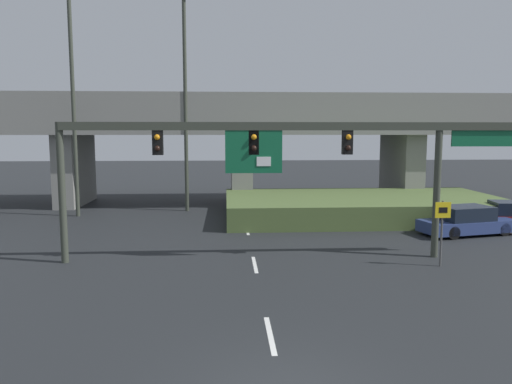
{
  "coord_description": "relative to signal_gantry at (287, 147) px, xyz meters",
  "views": [
    {
      "loc": [
        -1.09,
        -9.21,
        5.12
      ],
      "look_at": [
        0.0,
        8.8,
        2.93
      ],
      "focal_mm": 35.0,
      "sensor_mm": 36.0,
      "label": 1
    }
  ],
  "objects": [
    {
      "name": "lane_markings",
      "position": [
        -1.33,
        2.62,
        -4.54
      ],
      "size": [
        0.14,
        36.11,
        0.01
      ],
      "color": "silver",
      "rests_on": "ground"
    },
    {
      "name": "signal_gantry",
      "position": [
        0.0,
        0.0,
        0.0
      ],
      "size": [
        18.68,
        0.44,
        5.49
      ],
      "color": "#383D33",
      "rests_on": "ground"
    },
    {
      "name": "highway_light_pole_far",
      "position": [
        -4.96,
        12.73,
        2.62
      ],
      "size": [
        0.7,
        0.36,
        13.56
      ],
      "color": "#383D33",
      "rests_on": "ground"
    },
    {
      "name": "overpass_bridge",
      "position": [
        -1.33,
        16.26,
        0.73
      ],
      "size": [
        41.51,
        7.27,
        7.64
      ],
      "color": "gray",
      "rests_on": "ground"
    },
    {
      "name": "highway_light_pole_near",
      "position": [
        -11.45,
        11.05,
        3.06
      ],
      "size": [
        0.7,
        0.36,
        14.44
      ],
      "color": "#383D33",
      "rests_on": "ground"
    },
    {
      "name": "parked_sedan_near_right",
      "position": [
        9.58,
        4.32,
        -3.87
      ],
      "size": [
        5.08,
        2.9,
        1.43
      ],
      "rotation": [
        0.0,
        0.0,
        0.23
      ],
      "color": "navy",
      "rests_on": "ground"
    },
    {
      "name": "speed_limit_sign",
      "position": [
        5.74,
        -1.43,
        -2.89
      ],
      "size": [
        0.6,
        0.11,
        2.53
      ],
      "color": "#4C4C4C",
      "rests_on": "ground"
    },
    {
      "name": "grass_embankment",
      "position": [
        5.71,
        9.67,
        -3.91
      ],
      "size": [
        16.22,
        8.67,
        1.27
      ],
      "color": "#4C6033",
      "rests_on": "ground"
    }
  ]
}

